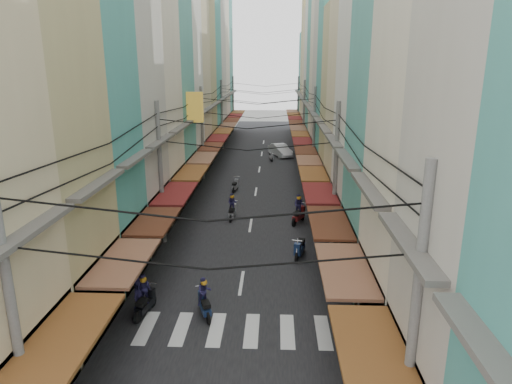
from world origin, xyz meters
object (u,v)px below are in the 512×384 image
(market_umbrella, at_px, (400,280))
(traffic_sign, at_px, (360,276))
(bicycle, at_px, (394,297))
(white_car, at_px, (280,156))

(market_umbrella, distance_m, traffic_sign, 1.50)
(bicycle, xyz_separation_m, market_umbrella, (-0.64, -2.75, 2.18))
(white_car, height_order, traffic_sign, traffic_sign)
(bicycle, relative_size, market_umbrella, 0.64)
(white_car, distance_m, market_umbrella, 34.90)
(market_umbrella, bearing_deg, bicycle, 76.93)
(white_car, xyz_separation_m, bicycle, (4.87, -31.82, 0.00))
(traffic_sign, bearing_deg, white_car, 94.64)
(white_car, bearing_deg, bicycle, -104.20)
(white_car, distance_m, bicycle, 32.19)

